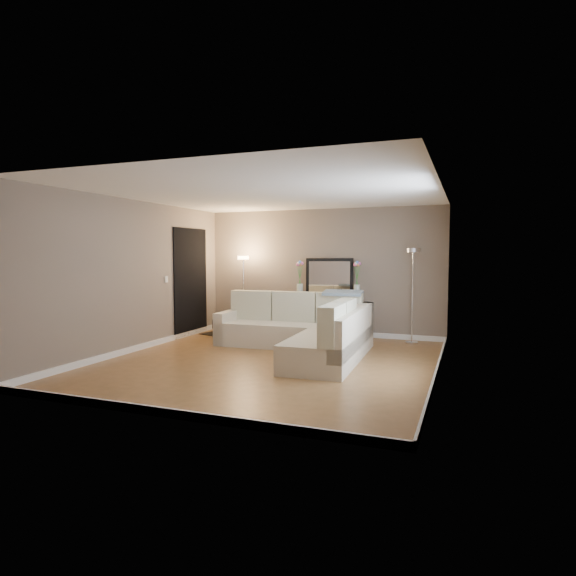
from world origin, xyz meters
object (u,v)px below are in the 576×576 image
(sectional_sofa, at_px, (306,331))
(floor_lamp_lit, at_px, (243,279))
(floor_lamp_unlit, at_px, (413,276))
(console_table, at_px, (323,314))

(sectional_sofa, distance_m, floor_lamp_lit, 2.47)
(floor_lamp_unlit, bearing_deg, console_table, 176.94)
(floor_lamp_lit, distance_m, floor_lamp_unlit, 3.49)
(sectional_sofa, relative_size, floor_lamp_lit, 1.75)
(sectional_sofa, height_order, console_table, sectional_sofa)
(console_table, distance_m, floor_lamp_lit, 1.86)
(floor_lamp_unlit, bearing_deg, floor_lamp_lit, -179.68)
(console_table, height_order, floor_lamp_unlit, floor_lamp_unlit)
(floor_lamp_lit, xyz_separation_m, floor_lamp_unlit, (3.49, 0.02, 0.11))
(floor_lamp_lit, bearing_deg, console_table, 3.76)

